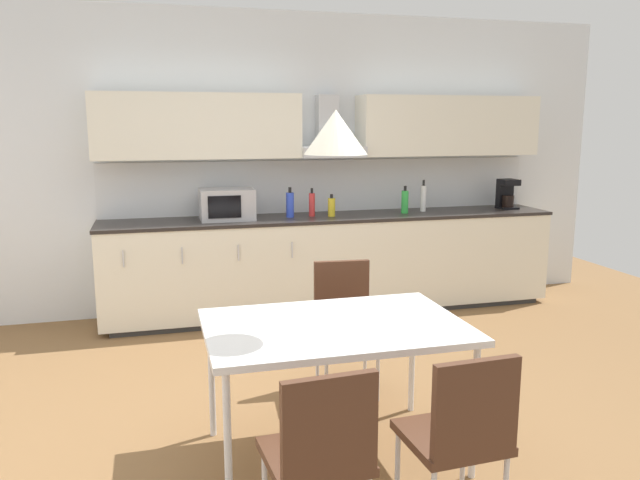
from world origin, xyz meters
The scene contains 17 objects.
ground_plane centered at (0.00, 0.00, -0.01)m, with size 9.30×7.40×0.02m, color brown.
wall_back centered at (0.00, 2.52, 1.41)m, with size 7.44×0.10×2.82m, color silver.
kitchen_counter centered at (0.81, 2.15, 0.47)m, with size 4.30×0.66×0.93m.
backsplash_tile centered at (0.81, 2.45, 1.18)m, with size 4.28×0.02×0.51m, color silver.
upper_wall_cabinets centered at (0.81, 2.30, 1.76)m, with size 4.28×0.40×0.58m.
microwave centered at (-0.20, 2.15, 1.07)m, with size 0.48×0.35×0.28m.
coffee_maker centered at (2.65, 2.17, 1.08)m, with size 0.18×0.19×0.30m.
bottle_red centered at (0.60, 2.16, 1.04)m, with size 0.06×0.06×0.26m.
bottle_white centered at (1.74, 2.19, 1.06)m, with size 0.06×0.06×0.31m.
bottle_green centered at (1.52, 2.12, 1.04)m, with size 0.07×0.07×0.27m.
bottle_yellow centered at (0.77, 2.11, 1.02)m, with size 0.07×0.07×0.21m.
bottle_blue centered at (0.39, 2.15, 1.05)m, with size 0.07×0.07×0.28m.
dining_table centered at (0.06, -0.43, 0.70)m, with size 1.36×0.91×0.75m.
chair_far_right centered at (0.37, 0.40, 0.53)m, with size 0.43×0.43×0.87m.
chair_near_left centered at (-0.24, -1.27, 0.53)m, with size 0.43×0.43×0.87m.
chair_near_right centered at (0.37, -1.27, 0.53)m, with size 0.42×0.42×0.87m.
pendant_lamp centered at (0.06, -0.43, 1.75)m, with size 0.32×0.32×0.22m, color silver.
Camera 1 is at (-0.83, -3.45, 1.79)m, focal length 35.00 mm.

